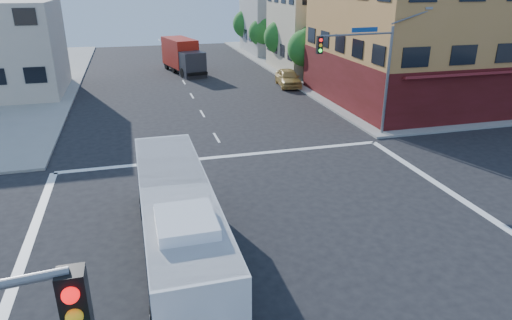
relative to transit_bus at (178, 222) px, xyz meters
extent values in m
plane|color=black|center=(3.86, 0.56, -1.64)|extent=(120.00, 120.00, 0.00)
cube|color=gray|center=(38.86, 35.56, -1.56)|extent=(50.00, 50.00, 0.15)
cube|color=#B87C42|center=(23.86, 19.06, 5.36)|extent=(18.00, 15.00, 14.00)
cube|color=#551316|center=(23.86, 19.06, 0.36)|extent=(18.09, 15.08, 4.00)
cube|color=maroon|center=(23.86, 11.96, 1.96)|extent=(16.00, 1.60, 0.51)
cube|color=#B7A78B|center=(20.86, 34.56, 2.86)|extent=(12.00, 10.00, 9.00)
cube|color=gray|center=(20.86, 48.56, 3.36)|extent=(12.00, 10.00, 10.00)
cylinder|color=slate|center=(14.66, 11.36, 1.86)|extent=(0.18, 0.18, 7.00)
cylinder|color=slate|center=(12.16, 11.11, 4.96)|extent=(5.01, 0.62, 0.12)
cube|color=black|center=(9.66, 10.86, 4.46)|extent=(0.32, 0.30, 1.00)
sphere|color=#FF0C0C|center=(9.66, 10.69, 4.76)|extent=(0.20, 0.20, 0.20)
sphere|color=yellow|center=(9.66, 10.69, 4.46)|extent=(0.20, 0.20, 0.20)
sphere|color=#19FF33|center=(9.66, 10.69, 4.16)|extent=(0.20, 0.20, 0.20)
cube|color=navy|center=(12.66, 11.16, 5.21)|extent=(1.80, 0.22, 0.28)
cube|color=gray|center=(17.16, 11.61, 6.36)|extent=(0.50, 0.22, 0.14)
cube|color=black|center=(-1.94, -9.74, 4.46)|extent=(0.32, 0.30, 1.00)
sphere|color=#FF0C0C|center=(-1.94, -9.91, 4.76)|extent=(0.20, 0.20, 0.20)
sphere|color=yellow|center=(-1.94, -9.91, 4.46)|extent=(0.20, 0.20, 0.20)
cylinder|color=#362213|center=(15.66, 28.56, -0.68)|extent=(0.28, 0.28, 1.92)
sphere|color=#19591F|center=(15.66, 28.56, 1.73)|extent=(3.60, 3.60, 3.60)
sphere|color=#19591F|center=(16.06, 28.26, 2.63)|extent=(2.52, 2.52, 2.52)
cylinder|color=#362213|center=(15.66, 36.56, -0.64)|extent=(0.28, 0.28, 1.99)
sphere|color=#19591F|center=(15.66, 36.56, 1.88)|extent=(3.80, 3.80, 3.80)
sphere|color=#19591F|center=(16.06, 36.26, 2.83)|extent=(2.66, 2.66, 2.66)
cylinder|color=#362213|center=(15.66, 44.56, -0.69)|extent=(0.28, 0.28, 1.89)
sphere|color=#19591F|center=(15.66, 44.56, 1.61)|extent=(3.40, 3.40, 3.40)
sphere|color=#19591F|center=(16.06, 44.26, 2.46)|extent=(2.38, 2.38, 2.38)
cylinder|color=#362213|center=(15.66, 52.56, -0.62)|extent=(0.28, 0.28, 2.03)
sphere|color=#19591F|center=(15.66, 52.56, 1.99)|extent=(4.00, 4.00, 4.00)
sphere|color=#19591F|center=(16.06, 52.26, 2.99)|extent=(2.80, 2.80, 2.80)
cube|color=black|center=(0.00, 0.02, -1.12)|extent=(2.50, 11.34, 0.42)
cube|color=silver|center=(0.00, 0.02, 0.03)|extent=(2.49, 11.32, 2.68)
cube|color=black|center=(0.00, 0.02, 0.20)|extent=(2.53, 10.98, 1.18)
cube|color=black|center=(-0.04, 5.61, 0.10)|extent=(2.21, 0.07, 1.27)
cube|color=#E5590C|center=(-0.04, 5.64, 1.04)|extent=(1.80, 0.06, 0.26)
cube|color=silver|center=(0.00, 0.02, 1.32)|extent=(2.44, 11.09, 0.11)
cube|color=silver|center=(0.02, -2.81, 1.54)|extent=(1.70, 2.08, 0.34)
cube|color=#076F46|center=(-1.21, -0.46, -0.65)|extent=(0.06, 5.18, 0.26)
cube|color=#076F46|center=(1.22, -0.44, -0.65)|extent=(0.06, 5.18, 0.26)
cylinder|color=black|center=(-1.15, 3.63, -1.15)|extent=(0.29, 0.98, 0.98)
cylinder|color=#99999E|center=(-1.29, 3.62, -1.15)|extent=(0.04, 0.49, 0.49)
cylinder|color=black|center=(1.10, 3.64, -1.15)|extent=(0.29, 0.98, 0.98)
cylinder|color=#99999E|center=(1.23, 3.64, -1.15)|extent=(0.04, 0.49, 0.49)
cylinder|color=black|center=(1.15, -3.59, -1.15)|extent=(0.29, 0.98, 0.98)
cylinder|color=#99999E|center=(1.28, -3.59, -1.15)|extent=(0.04, 0.49, 0.49)
cube|color=#2A2A30|center=(5.13, 33.96, -0.33)|extent=(2.76, 2.68, 2.61)
cube|color=black|center=(5.35, 33.03, 0.07)|extent=(2.07, 0.56, 1.00)
cube|color=#A91D12|center=(4.26, 37.67, 0.47)|extent=(3.64, 6.03, 3.01)
cube|color=black|center=(4.53, 36.50, -1.09)|extent=(3.99, 8.33, 0.30)
cylinder|color=black|center=(4.06, 33.91, -1.14)|extent=(0.50, 1.04, 1.00)
cylinder|color=black|center=(6.11, 34.39, -1.14)|extent=(0.50, 1.04, 1.00)
cylinder|color=black|center=(3.39, 36.75, -1.14)|extent=(0.50, 1.04, 1.00)
cylinder|color=black|center=(5.44, 37.23, -1.14)|extent=(0.50, 1.04, 1.00)
cylinder|color=black|center=(2.81, 39.19, -1.14)|extent=(0.50, 1.04, 1.00)
cylinder|color=black|center=(4.87, 39.68, -1.14)|extent=(0.50, 1.04, 1.00)
imported|color=#BA9547|center=(13.42, 27.12, -0.81)|extent=(2.50, 5.03, 1.65)
camera|label=1|loc=(-1.04, -14.45, 8.01)|focal=32.00mm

